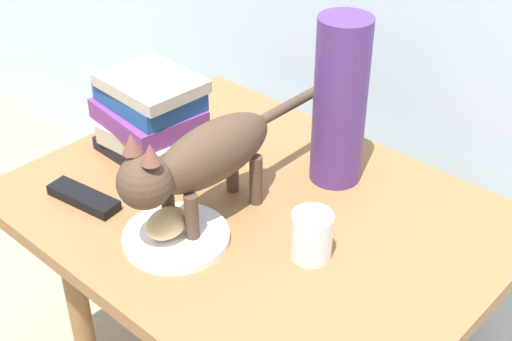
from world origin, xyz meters
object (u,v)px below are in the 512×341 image
Objects in this scene: bread_roll at (167,223)px; candle_jar at (311,238)px; side_table at (256,236)px; cat at (201,159)px; green_vase at (340,102)px; book_stack at (150,116)px; tv_remote at (84,198)px; plate at (176,237)px.

candle_jar is at bearing 33.70° from bread_roll.
cat is (-0.04, -0.10, 0.20)m from side_table.
green_vase is at bearing 75.55° from bread_roll.
green_vase reaches higher than book_stack.
cat reaches higher than bread_roll.
bread_roll is 0.94× the size of candle_jar.
side_table is 1.83× the size of cat.
cat is at bearing -20.29° from book_stack.
bread_roll is at bearing 0.18° from tv_remote.
candle_jar is (0.20, 0.06, -0.09)m from cat.
bread_roll is 0.24× the size of green_vase.
plate is at bearing -147.40° from candle_jar.
bread_roll is 0.25m from candle_jar.
candle_jar is (0.20, 0.14, -0.00)m from bread_roll.
book_stack is at bearing 175.58° from candle_jar.
bread_roll is at bearing -104.08° from side_table.
bread_roll is 0.21m from tv_remote.
side_table is at bearing 31.63° from tv_remote.
green_vase is (0.09, 0.35, 0.13)m from bread_roll.
cat is at bearing -164.38° from candle_jar.
plate is 2.32× the size of bread_roll.
cat reaches higher than tv_remote.
candle_jar reaches higher than bread_roll.
green_vase is at bearing 72.49° from cat.
plate is 0.39× the size of cat.
cat is at bearing -112.32° from side_table.
bread_roll is 0.30m from book_stack.
green_vase reaches higher than candle_jar.
side_table is at bearing 166.25° from candle_jar.
cat is (0.01, 0.08, 0.09)m from bread_roll.
side_table is 0.21m from bread_roll.
tv_remote is at bearing -157.64° from candle_jar.
book_stack reaches higher than bread_roll.
green_vase is (0.33, 0.18, 0.08)m from book_stack.
side_table is at bearing 77.68° from plate.
side_table is at bearing -104.81° from green_vase.
plate is at bearing -103.61° from green_vase.
green_vase reaches higher than tv_remote.
cat is 3.20× the size of tv_remote.
book_stack is 1.48× the size of tv_remote.
side_table is 0.19m from plate.
tv_remote is at bearing -127.32° from green_vase.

